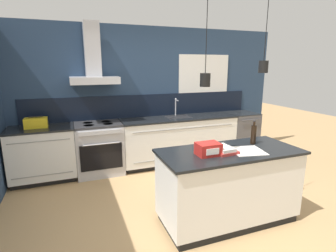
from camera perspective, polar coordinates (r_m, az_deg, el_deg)
name	(u,v)px	position (r m, az deg, el deg)	size (l,w,h in m)	color
ground_plane	(188,209)	(3.70, 4.43, -17.59)	(16.00, 16.00, 0.00)	tan
wall_back	(143,94)	(5.08, -5.55, 6.99)	(5.60, 2.53, 2.60)	navy
counter_run_left	(43,154)	(4.81, -25.53, -5.50)	(1.03, 0.64, 0.91)	black
counter_run_sink	(179,140)	(5.17, 2.37, -2.96)	(2.27, 0.64, 1.26)	black
oven_range	(99,148)	(4.80, -14.71, -4.73)	(0.80, 0.66, 0.91)	#B5B5BA
dishwasher	(240,133)	(5.86, 15.36, -1.56)	(0.60, 0.65, 0.91)	#4C4C51
kitchen_island	(228,186)	(3.35, 12.96, -12.52)	(1.69, 0.76, 0.91)	black
bottle_on_island	(253,134)	(3.49, 18.12, -1.69)	(0.07, 0.07, 0.30)	black
book_stack	(224,150)	(3.09, 12.00, -5.06)	(0.26, 0.30, 0.07)	#B2332D
red_supply_box	(208,149)	(2.96, 8.76, -4.96)	(0.26, 0.20, 0.14)	red
paper_pile	(247,151)	(3.21, 16.90, -5.19)	(0.42, 0.42, 0.01)	silver
yellow_toolbox	(36,123)	(4.68, -26.80, 0.62)	(0.34, 0.18, 0.19)	gold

